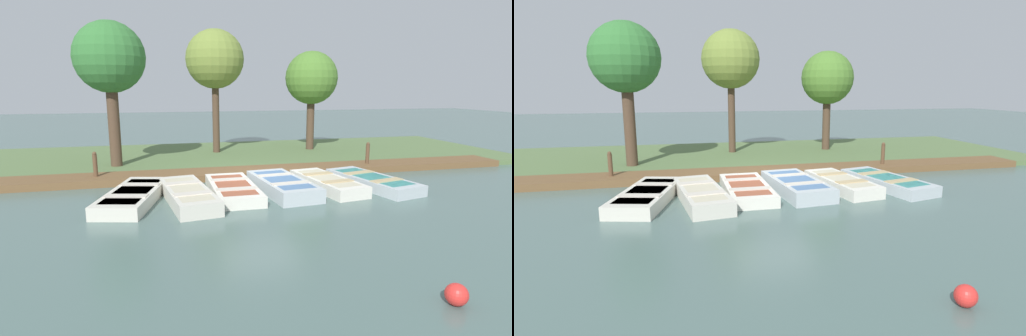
{
  "view_description": "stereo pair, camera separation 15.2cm",
  "coord_description": "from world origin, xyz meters",
  "views": [
    {
      "loc": [
        11.96,
        -3.03,
        3.05
      ],
      "look_at": [
        0.42,
        -0.26,
        0.65
      ],
      "focal_mm": 28.0,
      "sensor_mm": 36.0,
      "label": 1
    },
    {
      "loc": [
        12.0,
        -2.88,
        3.05
      ],
      "look_at": [
        0.42,
        -0.26,
        0.65
      ],
      "focal_mm": 28.0,
      "sensor_mm": 36.0,
      "label": 2
    }
  ],
  "objects": [
    {
      "name": "park_tree_left",
      "position": [
        -5.77,
        -0.6,
        4.2
      ],
      "size": [
        2.53,
        2.53,
        5.52
      ],
      "color": "#4C3828",
      "rests_on": "ground_plane"
    },
    {
      "name": "park_tree_far_left",
      "position": [
        -3.44,
        -4.67,
        4.02
      ],
      "size": [
        2.51,
        2.51,
        5.36
      ],
      "color": "#4C3828",
      "rests_on": "ground_plane"
    },
    {
      "name": "park_tree_center",
      "position": [
        -5.64,
        3.82,
        3.43
      ],
      "size": [
        2.4,
        2.4,
        4.68
      ],
      "color": "#4C3828",
      "rests_on": "ground_plane"
    },
    {
      "name": "shore_bank",
      "position": [
        -5.0,
        0.0,
        0.09
      ],
      "size": [
        8.0,
        24.0,
        0.19
      ],
      "color": "#567042",
      "rests_on": "ground_plane"
    },
    {
      "name": "mooring_post_far",
      "position": [
        -1.46,
        4.52,
        0.52
      ],
      "size": [
        0.14,
        0.14,
        1.04
      ],
      "color": "brown",
      "rests_on": "ground_plane"
    },
    {
      "name": "ground_plane",
      "position": [
        0.0,
        0.0,
        0.0
      ],
      "size": [
        80.0,
        80.0,
        0.0
      ],
      "primitive_type": "plane",
      "color": "#4C6660"
    },
    {
      "name": "dock_walkway",
      "position": [
        -1.45,
        0.0,
        0.12
      ],
      "size": [
        1.34,
        19.75,
        0.23
      ],
      "color": "brown",
      "rests_on": "ground_plane"
    },
    {
      "name": "buoy",
      "position": [
        7.58,
        0.96,
        0.16
      ],
      "size": [
        0.32,
        0.32,
        0.32
      ],
      "color": "red",
      "rests_on": "ground_plane"
    },
    {
      "name": "rowboat_3",
      "position": [
        1.0,
        0.41,
        0.21
      ],
      "size": [
        3.14,
        1.55,
        0.42
      ],
      "rotation": [
        0.0,
        0.0,
        0.1
      ],
      "color": "#B2BCC1",
      "rests_on": "ground_plane"
    },
    {
      "name": "rowboat_1",
      "position": [
        1.36,
        -2.39,
        0.2
      ],
      "size": [
        3.4,
        1.53,
        0.4
      ],
      "rotation": [
        0.0,
        0.0,
        0.14
      ],
      "color": "beige",
      "rests_on": "ground_plane"
    },
    {
      "name": "rowboat_2",
      "position": [
        0.92,
        -1.06,
        0.16
      ],
      "size": [
        3.12,
        1.25,
        0.33
      ],
      "rotation": [
        0.0,
        0.0,
        0.01
      ],
      "color": "silver",
      "rests_on": "ground_plane"
    },
    {
      "name": "rowboat_0",
      "position": [
        1.08,
        -3.82,
        0.18
      ],
      "size": [
        3.45,
        1.94,
        0.36
      ],
      "rotation": [
        0.0,
        0.0,
        -0.24
      ],
      "color": "beige",
      "rests_on": "ground_plane"
    },
    {
      "name": "mooring_post_near",
      "position": [
        -1.46,
        -5.12,
        0.52
      ],
      "size": [
        0.14,
        0.14,
        1.04
      ],
      "color": "brown",
      "rests_on": "ground_plane"
    },
    {
      "name": "rowboat_4",
      "position": [
        0.89,
        1.88,
        0.18
      ],
      "size": [
        3.11,
        1.49,
        0.37
      ],
      "rotation": [
        0.0,
        0.0,
        0.15
      ],
      "color": "silver",
      "rests_on": "ground_plane"
    },
    {
      "name": "rowboat_5",
      "position": [
        1.01,
        3.34,
        0.17
      ],
      "size": [
        3.43,
        1.87,
        0.35
      ],
      "rotation": [
        0.0,
        0.0,
        0.23
      ],
      "color": "#B2BCC1",
      "rests_on": "ground_plane"
    }
  ]
}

